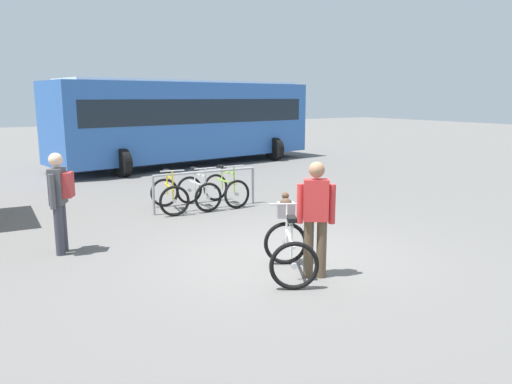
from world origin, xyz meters
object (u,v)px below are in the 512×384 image
featured_bicycle (289,241)px  bus_distant (187,118)px  pedestrian_with_backpack (60,197)px  racked_bike_yellow (169,195)px  racked_bike_lime (226,189)px  racked_bike_white (198,192)px  person_with_featured_bike (316,214)px

featured_bicycle → bus_distant: bearing=72.9°
pedestrian_with_backpack → featured_bicycle: bearing=-45.8°
racked_bike_yellow → racked_bike_lime: 1.40m
racked_bike_lime → bus_distant: bus_distant is taller
bus_distant → racked_bike_white: bearing=-112.1°
featured_bicycle → racked_bike_lime: bearing=72.8°
racked_bike_white → racked_bike_lime: 0.70m
racked_bike_lime → person_with_featured_bike: (-1.19, -4.88, 0.54)m
racked_bike_lime → featured_bicycle: 4.77m
featured_bicycle → racked_bike_white: bearing=81.2°
racked_bike_white → racked_bike_lime: same height
featured_bicycle → person_with_featured_bike: bearing=-55.2°
featured_bicycle → racked_bike_yellow: bearing=89.9°
racked_bike_white → racked_bike_lime: size_ratio=0.97×
racked_bike_white → featured_bicycle: bearing=-98.8°
racked_bike_white → bus_distant: bus_distant is taller
racked_bike_white → person_with_featured_bike: (-0.49, -4.90, 0.54)m
racked_bike_yellow → racked_bike_lime: (1.40, -0.04, 0.00)m
person_with_featured_bike → pedestrian_with_backpack: (-2.81, 2.99, 0.03)m
racked_bike_white → racked_bike_yellow: bearing=178.6°
racked_bike_lime → pedestrian_with_backpack: bearing=-154.7°
featured_bicycle → pedestrian_with_backpack: bearing=134.2°
racked_bike_yellow → bus_distant: (3.55, 7.01, 1.37)m
racked_bike_lime → pedestrian_with_backpack: size_ratio=0.69×
racked_bike_yellow → racked_bike_white: same height
racked_bike_yellow → pedestrian_with_backpack: pedestrian_with_backpack is taller
racked_bike_white → pedestrian_with_backpack: bearing=-149.9°
racked_bike_yellow → person_with_featured_bike: 4.95m
racked_bike_yellow → bus_distant: 7.98m
racked_bike_white → racked_bike_lime: (0.70, -0.02, -0.00)m
person_with_featured_bike → bus_distant: 12.41m
racked_bike_yellow → pedestrian_with_backpack: size_ratio=0.72×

